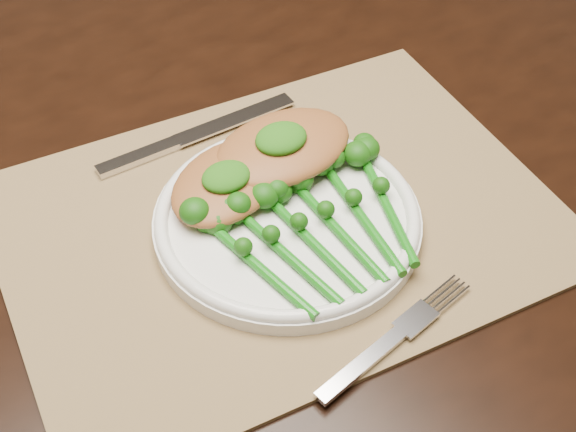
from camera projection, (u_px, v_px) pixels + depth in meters
dining_table at (210, 379)px, 1.06m from camera, size 1.61×0.91×0.75m
placemat at (280, 221)px, 0.74m from camera, size 0.54×0.43×0.00m
dinner_plate at (287, 219)px, 0.72m from camera, size 0.24×0.24×0.02m
knife at (179, 141)px, 0.81m from camera, size 0.22×0.03×0.01m
fork at (404, 329)px, 0.65m from camera, size 0.17×0.04×0.01m
chicken_fillet_left at (227, 181)px, 0.74m from camera, size 0.15×0.13×0.03m
chicken_fillet_right at (283, 147)px, 0.76m from camera, size 0.15×0.10×0.03m
pesto_dollop_left at (226, 177)px, 0.72m from camera, size 0.05×0.04×0.02m
pesto_dollop_right at (281, 138)px, 0.74m from camera, size 0.05×0.04×0.02m
broccolini_bundle at (326, 237)px, 0.70m from camera, size 0.16×0.18×0.04m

